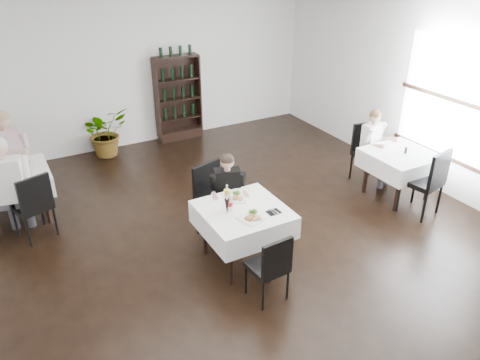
{
  "coord_description": "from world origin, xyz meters",
  "views": [
    {
      "loc": [
        -2.73,
        -4.33,
        3.73
      ],
      "look_at": [
        -0.23,
        0.2,
        1.07
      ],
      "focal_mm": 35.0,
      "sensor_mm": 36.0,
      "label": 1
    }
  ],
  "objects_px": {
    "wine_shelf": "(178,99)",
    "main_table": "(243,219)",
    "diner_main": "(228,191)",
    "potted_tree": "(105,132)"
  },
  "relations": [
    {
      "from": "wine_shelf",
      "to": "main_table",
      "type": "height_order",
      "value": "wine_shelf"
    },
    {
      "from": "wine_shelf",
      "to": "diner_main",
      "type": "height_order",
      "value": "wine_shelf"
    },
    {
      "from": "wine_shelf",
      "to": "main_table",
      "type": "bearing_deg",
      "value": -101.78
    },
    {
      "from": "potted_tree",
      "to": "main_table",
      "type": "bearing_deg",
      "value": -81.06
    },
    {
      "from": "diner_main",
      "to": "wine_shelf",
      "type": "bearing_deg",
      "value": 77.76
    },
    {
      "from": "wine_shelf",
      "to": "potted_tree",
      "type": "relative_size",
      "value": 1.88
    },
    {
      "from": "main_table",
      "to": "diner_main",
      "type": "bearing_deg",
      "value": 81.32
    },
    {
      "from": "main_table",
      "to": "diner_main",
      "type": "distance_m",
      "value": 0.58
    },
    {
      "from": "wine_shelf",
      "to": "potted_tree",
      "type": "bearing_deg",
      "value": -175.81
    },
    {
      "from": "wine_shelf",
      "to": "potted_tree",
      "type": "height_order",
      "value": "wine_shelf"
    }
  ]
}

